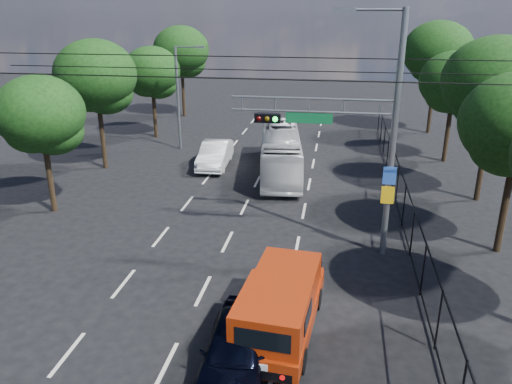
% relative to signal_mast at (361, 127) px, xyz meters
% --- Properties ---
extents(ground, '(120.00, 120.00, 0.00)m').
position_rel_signal_mast_xyz_m(ground, '(-5.28, -7.99, -5.24)').
color(ground, black).
rests_on(ground, ground).
extents(lane_markings, '(6.12, 38.00, 0.01)m').
position_rel_signal_mast_xyz_m(lane_markings, '(-5.28, 6.01, -5.24)').
color(lane_markings, beige).
rests_on(lane_markings, ground).
extents(signal_mast, '(6.43, 0.39, 9.50)m').
position_rel_signal_mast_xyz_m(signal_mast, '(0.00, 0.00, 0.00)').
color(signal_mast, slate).
rests_on(signal_mast, ground).
extents(streetlight_left, '(2.09, 0.22, 7.08)m').
position_rel_signal_mast_xyz_m(streetlight_left, '(-11.62, 14.01, -1.30)').
color(streetlight_left, slate).
rests_on(streetlight_left, ground).
extents(utility_wires, '(22.00, 5.04, 0.74)m').
position_rel_signal_mast_xyz_m(utility_wires, '(-5.28, 0.84, 1.99)').
color(utility_wires, black).
rests_on(utility_wires, ground).
extents(fence_right, '(0.06, 34.03, 2.00)m').
position_rel_signal_mast_xyz_m(fence_right, '(2.32, 4.18, -4.21)').
color(fence_right, black).
rests_on(fence_right, ground).
extents(tree_right_c, '(5.10, 5.10, 8.29)m').
position_rel_signal_mast_xyz_m(tree_right_c, '(6.53, 7.03, 0.49)').
color(tree_right_c, black).
rests_on(tree_right_c, ground).
extents(tree_right_d, '(4.32, 4.32, 7.02)m').
position_rel_signal_mast_xyz_m(tree_right_d, '(6.13, 14.03, -0.39)').
color(tree_right_d, black).
rests_on(tree_right_d, ground).
extents(tree_right_e, '(5.28, 5.28, 8.58)m').
position_rel_signal_mast_xyz_m(tree_right_e, '(6.33, 22.03, 0.69)').
color(tree_right_e, black).
rests_on(tree_right_e, ground).
extents(tree_left_b, '(4.08, 4.08, 6.63)m').
position_rel_signal_mast_xyz_m(tree_left_b, '(-14.47, 2.03, -0.66)').
color(tree_left_b, black).
rests_on(tree_left_b, ground).
extents(tree_left_c, '(4.80, 4.80, 7.80)m').
position_rel_signal_mast_xyz_m(tree_left_c, '(-15.07, 9.03, 0.15)').
color(tree_left_c, black).
rests_on(tree_left_c, ground).
extents(tree_left_d, '(4.20, 4.20, 6.83)m').
position_rel_signal_mast_xyz_m(tree_left_d, '(-14.67, 17.03, -0.52)').
color(tree_left_d, black).
rests_on(tree_left_d, ground).
extents(tree_left_e, '(4.92, 4.92, 7.99)m').
position_rel_signal_mast_xyz_m(tree_left_e, '(-14.87, 25.03, 0.29)').
color(tree_left_e, black).
rests_on(tree_left_e, ground).
extents(red_pickup, '(2.41, 5.55, 2.01)m').
position_rel_signal_mast_xyz_m(red_pickup, '(-2.27, -6.04, -4.17)').
color(red_pickup, black).
rests_on(red_pickup, ground).
extents(navy_hatchback, '(1.89, 4.43, 1.49)m').
position_rel_signal_mast_xyz_m(navy_hatchback, '(-3.28, -7.87, -4.50)').
color(navy_hatchback, black).
rests_on(navy_hatchback, ground).
extents(white_bus, '(3.43, 9.70, 2.64)m').
position_rel_signal_mast_xyz_m(white_bus, '(-4.15, 9.73, -3.92)').
color(white_bus, silver).
rests_on(white_bus, ground).
extents(white_van, '(1.89, 4.79, 1.55)m').
position_rel_signal_mast_xyz_m(white_van, '(-8.38, 10.45, -4.47)').
color(white_van, white).
rests_on(white_van, ground).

